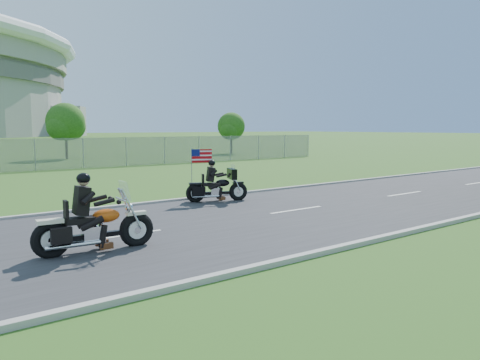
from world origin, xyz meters
TOP-DOWN VIEW (x-y plane):
  - ground at (0.00, 0.00)m, footprint 420.00×420.00m
  - road at (0.00, 0.00)m, footprint 120.00×8.00m
  - curb_north at (0.00, 4.05)m, footprint 120.00×0.18m
  - curb_south at (0.00, -4.05)m, footprint 120.00×0.18m
  - tree_fence_near at (6.04, 30.04)m, footprint 3.52×3.28m
  - tree_fence_far at (22.04, 28.03)m, footprint 3.08×2.87m
  - motorcycle_lead at (-3.02, -1.00)m, footprint 2.62×0.76m
  - motorcycle_follow at (2.99, 3.07)m, footprint 2.16×1.17m

SIDE VIEW (x-z plane):
  - ground at x=0.00m, z-range 0.00..0.00m
  - road at x=0.00m, z-range 0.00..0.04m
  - curb_north at x=0.00m, z-range -0.01..0.11m
  - curb_south at x=0.00m, z-range -0.01..0.11m
  - motorcycle_follow at x=2.99m, z-range -0.42..1.47m
  - motorcycle_lead at x=-3.02m, z-range -0.33..1.44m
  - tree_fence_far at x=22.04m, z-range 0.54..4.74m
  - tree_fence_near at x=6.04m, z-range 0.60..5.35m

